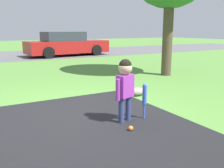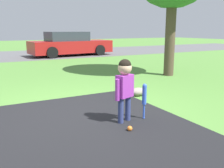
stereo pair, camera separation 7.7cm
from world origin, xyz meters
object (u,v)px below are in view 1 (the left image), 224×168
sports_ball (131,128)px  parked_car (67,45)px  child (125,82)px  baseball_bat (145,96)px

sports_ball → parked_car: 10.63m
child → baseball_bat: 0.43m
child → baseball_bat: child is taller
child → parked_car: 10.25m
baseball_bat → parked_car: size_ratio=0.13×
baseball_bat → parked_car: (2.23, 9.96, 0.23)m
child → parked_car: (2.57, 9.92, -0.03)m
sports_ball → parked_car: (2.69, 10.27, 0.56)m
child → baseball_bat: (0.34, -0.04, -0.26)m
parked_car → sports_ball: bearing=-108.8°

